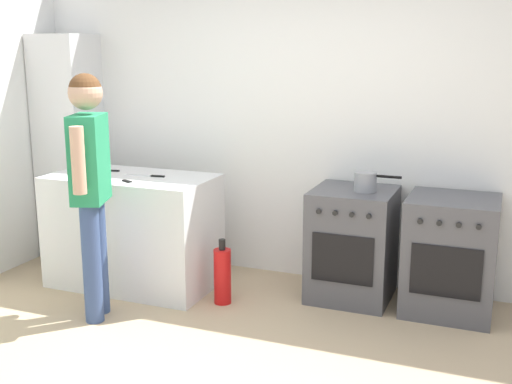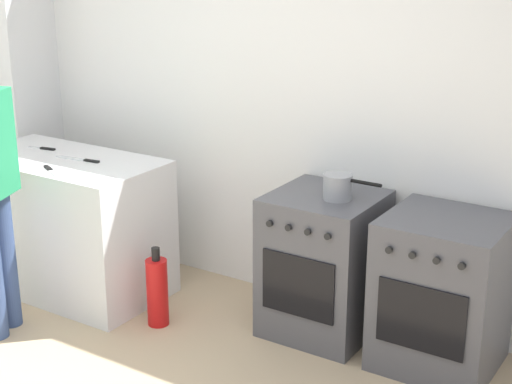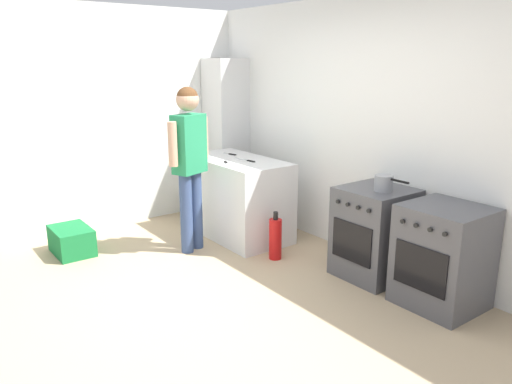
{
  "view_description": "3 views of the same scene",
  "coord_description": "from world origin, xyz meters",
  "px_view_note": "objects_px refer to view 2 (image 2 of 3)",
  "views": [
    {
      "loc": [
        1.4,
        -3.03,
        1.9
      ],
      "look_at": [
        -0.05,
        0.61,
        1.0
      ],
      "focal_mm": 45.0,
      "sensor_mm": 36.0,
      "label": 1
    },
    {
      "loc": [
        2.29,
        -2.2,
        2.26
      ],
      "look_at": [
        0.29,
        0.94,
        1.03
      ],
      "focal_mm": 55.0,
      "sensor_mm": 36.0,
      "label": 2
    },
    {
      "loc": [
        3.21,
        -1.91,
        1.98
      ],
      "look_at": [
        -0.25,
        0.66,
        0.83
      ],
      "focal_mm": 35.0,
      "sensor_mm": 36.0,
      "label": 3
    }
  ],
  "objects_px": {
    "knife_utility": "(51,170)",
    "larder_cabinet": "(18,112)",
    "knife_carving": "(80,159)",
    "oven_right": "(442,292)",
    "fire_extinguisher": "(157,291)",
    "pot": "(338,187)",
    "knife_paring": "(44,148)",
    "oven_left": "(323,264)"
  },
  "relations": [
    {
      "from": "knife_carving",
      "to": "knife_utility",
      "type": "relative_size",
      "value": 1.39
    },
    {
      "from": "knife_carving",
      "to": "oven_right",
      "type": "bearing_deg",
      "value": 8.62
    },
    {
      "from": "pot",
      "to": "oven_right",
      "type": "bearing_deg",
      "value": 2.19
    },
    {
      "from": "fire_extinguisher",
      "to": "knife_carving",
      "type": "bearing_deg",
      "value": 169.58
    },
    {
      "from": "oven_left",
      "to": "fire_extinguisher",
      "type": "bearing_deg",
      "value": -151.22
    },
    {
      "from": "larder_cabinet",
      "to": "fire_extinguisher",
      "type": "bearing_deg",
      "value": -18.05
    },
    {
      "from": "knife_paring",
      "to": "fire_extinguisher",
      "type": "height_order",
      "value": "knife_paring"
    },
    {
      "from": "knife_utility",
      "to": "larder_cabinet",
      "type": "distance_m",
      "value": 1.33
    },
    {
      "from": "oven_right",
      "to": "fire_extinguisher",
      "type": "height_order",
      "value": "oven_right"
    },
    {
      "from": "knife_carving",
      "to": "larder_cabinet",
      "type": "bearing_deg",
      "value": 157.25
    },
    {
      "from": "pot",
      "to": "knife_utility",
      "type": "xyz_separation_m",
      "value": [
        -1.63,
        -0.6,
        -0.02
      ]
    },
    {
      "from": "oven_right",
      "to": "fire_extinguisher",
      "type": "relative_size",
      "value": 1.7
    },
    {
      "from": "oven_right",
      "to": "pot",
      "type": "xyz_separation_m",
      "value": [
        -0.63,
        -0.02,
        0.5
      ]
    },
    {
      "from": "knife_carving",
      "to": "larder_cabinet",
      "type": "height_order",
      "value": "larder_cabinet"
    },
    {
      "from": "pot",
      "to": "knife_carving",
      "type": "xyz_separation_m",
      "value": [
        -1.67,
        -0.32,
        -0.02
      ]
    },
    {
      "from": "knife_utility",
      "to": "fire_extinguisher",
      "type": "distance_m",
      "value": 0.97
    },
    {
      "from": "oven_right",
      "to": "larder_cabinet",
      "type": "height_order",
      "value": "larder_cabinet"
    },
    {
      "from": "knife_paring",
      "to": "knife_carving",
      "type": "distance_m",
      "value": 0.4
    },
    {
      "from": "oven_left",
      "to": "knife_paring",
      "type": "height_order",
      "value": "knife_paring"
    },
    {
      "from": "knife_utility",
      "to": "oven_right",
      "type": "bearing_deg",
      "value": 15.35
    },
    {
      "from": "oven_right",
      "to": "knife_carving",
      "type": "height_order",
      "value": "knife_carving"
    },
    {
      "from": "knife_paring",
      "to": "knife_carving",
      "type": "relative_size",
      "value": 0.64
    },
    {
      "from": "pot",
      "to": "fire_extinguisher",
      "type": "height_order",
      "value": "pot"
    },
    {
      "from": "pot",
      "to": "knife_paring",
      "type": "distance_m",
      "value": 2.07
    },
    {
      "from": "oven_right",
      "to": "knife_paring",
      "type": "distance_m",
      "value": 2.74
    },
    {
      "from": "oven_left",
      "to": "pot",
      "type": "height_order",
      "value": "pot"
    },
    {
      "from": "oven_left",
      "to": "larder_cabinet",
      "type": "relative_size",
      "value": 0.42
    },
    {
      "from": "knife_utility",
      "to": "larder_cabinet",
      "type": "xyz_separation_m",
      "value": [
        -1.11,
        0.72,
        0.1
      ]
    },
    {
      "from": "pot",
      "to": "fire_extinguisher",
      "type": "relative_size",
      "value": 0.69
    },
    {
      "from": "oven_left",
      "to": "oven_right",
      "type": "xyz_separation_m",
      "value": [
        0.72,
        0.0,
        0.0
      ]
    },
    {
      "from": "knife_utility",
      "to": "fire_extinguisher",
      "type": "bearing_deg",
      "value": 11.98
    },
    {
      "from": "oven_left",
      "to": "oven_right",
      "type": "height_order",
      "value": "same"
    },
    {
      "from": "pot",
      "to": "larder_cabinet",
      "type": "height_order",
      "value": "larder_cabinet"
    },
    {
      "from": "knife_carving",
      "to": "knife_utility",
      "type": "distance_m",
      "value": 0.27
    },
    {
      "from": "oven_left",
      "to": "knife_utility",
      "type": "height_order",
      "value": "knife_utility"
    },
    {
      "from": "oven_left",
      "to": "knife_carving",
      "type": "height_order",
      "value": "knife_carving"
    },
    {
      "from": "knife_carving",
      "to": "fire_extinguisher",
      "type": "relative_size",
      "value": 0.66
    },
    {
      "from": "pot",
      "to": "larder_cabinet",
      "type": "relative_size",
      "value": 0.17
    },
    {
      "from": "oven_left",
      "to": "knife_utility",
      "type": "distance_m",
      "value": 1.73
    },
    {
      "from": "oven_left",
      "to": "pot",
      "type": "xyz_separation_m",
      "value": [
        0.09,
        -0.02,
        0.5
      ]
    },
    {
      "from": "knife_paring",
      "to": "fire_extinguisher",
      "type": "relative_size",
      "value": 0.42
    },
    {
      "from": "fire_extinguisher",
      "to": "larder_cabinet",
      "type": "height_order",
      "value": "larder_cabinet"
    }
  ]
}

